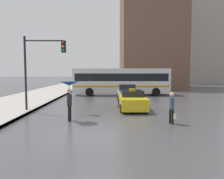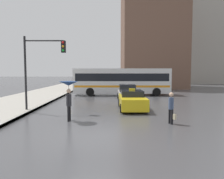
{
  "view_description": "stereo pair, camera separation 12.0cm",
  "coord_description": "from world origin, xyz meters",
  "px_view_note": "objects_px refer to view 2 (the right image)",
  "views": [
    {
      "loc": [
        0.33,
        -9.03,
        2.71
      ],
      "look_at": [
        0.64,
        8.13,
        1.4
      ],
      "focal_mm": 35.0,
      "sensor_mm": 36.0,
      "label": 1
    },
    {
      "loc": [
        0.45,
        -9.03,
        2.71
      ],
      "look_at": [
        0.64,
        8.13,
        1.4
      ],
      "focal_mm": 35.0,
      "sensor_mm": 36.0,
      "label": 2
    }
  ],
  "objects_px": {
    "pedestrian_man": "(171,106)",
    "sedan_red": "(127,93)",
    "taxi": "(132,100)",
    "traffic_light": "(42,60)",
    "city_bus": "(122,80)",
    "pedestrian_with_umbrella": "(69,89)"
  },
  "relations": [
    {
      "from": "taxi",
      "to": "pedestrian_with_umbrella",
      "type": "relative_size",
      "value": 2.02
    },
    {
      "from": "city_bus",
      "to": "pedestrian_with_umbrella",
      "type": "height_order",
      "value": "city_bus"
    },
    {
      "from": "taxi",
      "to": "traffic_light",
      "type": "relative_size",
      "value": 0.87
    },
    {
      "from": "city_bus",
      "to": "pedestrian_with_umbrella",
      "type": "relative_size",
      "value": 5.18
    },
    {
      "from": "taxi",
      "to": "traffic_light",
      "type": "bearing_deg",
      "value": 10.79
    },
    {
      "from": "taxi",
      "to": "sedan_red",
      "type": "distance_m",
      "value": 5.75
    },
    {
      "from": "pedestrian_man",
      "to": "traffic_light",
      "type": "distance_m",
      "value": 9.06
    },
    {
      "from": "traffic_light",
      "to": "taxi",
      "type": "bearing_deg",
      "value": 10.79
    },
    {
      "from": "pedestrian_with_umbrella",
      "to": "traffic_light",
      "type": "bearing_deg",
      "value": 48.7
    },
    {
      "from": "sedan_red",
      "to": "pedestrian_man",
      "type": "relative_size",
      "value": 2.53
    },
    {
      "from": "sedan_red",
      "to": "pedestrian_with_umbrella",
      "type": "height_order",
      "value": "pedestrian_with_umbrella"
    },
    {
      "from": "taxi",
      "to": "city_bus",
      "type": "xyz_separation_m",
      "value": [
        -0.2,
        10.46,
        1.13
      ]
    },
    {
      "from": "pedestrian_man",
      "to": "taxi",
      "type": "bearing_deg",
      "value": 178.83
    },
    {
      "from": "pedestrian_man",
      "to": "traffic_light",
      "type": "height_order",
      "value": "traffic_light"
    },
    {
      "from": "sedan_red",
      "to": "traffic_light",
      "type": "xyz_separation_m",
      "value": [
        -6.4,
        -6.94,
        2.9
      ]
    },
    {
      "from": "taxi",
      "to": "pedestrian_with_umbrella",
      "type": "height_order",
      "value": "pedestrian_with_umbrella"
    },
    {
      "from": "pedestrian_man",
      "to": "city_bus",
      "type": "bearing_deg",
      "value": 167.27
    },
    {
      "from": "sedan_red",
      "to": "traffic_light",
      "type": "height_order",
      "value": "traffic_light"
    },
    {
      "from": "pedestrian_man",
      "to": "sedan_red",
      "type": "bearing_deg",
      "value": 168.56
    },
    {
      "from": "city_bus",
      "to": "pedestrian_with_umbrella",
      "type": "bearing_deg",
      "value": -13.8
    },
    {
      "from": "city_bus",
      "to": "pedestrian_man",
      "type": "bearing_deg",
      "value": 7.39
    },
    {
      "from": "taxi",
      "to": "pedestrian_man",
      "type": "xyz_separation_m",
      "value": [
        1.59,
        -4.82,
        0.29
      ]
    }
  ]
}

